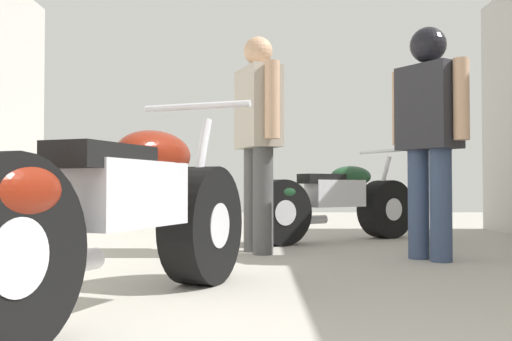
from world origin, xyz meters
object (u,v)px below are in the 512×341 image
motorcycle_black_naked (332,203)px  mechanic_in_blue (258,130)px  motorcycle_maroon_cruiser (121,216)px  mechanic_with_helmet (428,120)px

motorcycle_black_naked → mechanic_in_blue: 1.27m
motorcycle_black_naked → mechanic_in_blue: mechanic_in_blue is taller
motorcycle_maroon_cruiser → mechanic_in_blue: size_ratio=1.17×
mechanic_in_blue → motorcycle_black_naked: bearing=52.1°
motorcycle_black_naked → mechanic_with_helmet: bearing=-69.2°
mechanic_in_blue → mechanic_with_helmet: mechanic_in_blue is taller
mechanic_in_blue → motorcycle_maroon_cruiser: bearing=-105.2°
mechanic_with_helmet → mechanic_in_blue: bearing=160.6°
motorcycle_maroon_cruiser → mechanic_in_blue: mechanic_in_blue is taller
motorcycle_black_naked → motorcycle_maroon_cruiser: bearing=-113.0°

